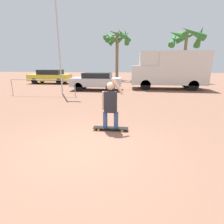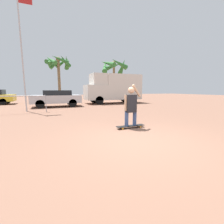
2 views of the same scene
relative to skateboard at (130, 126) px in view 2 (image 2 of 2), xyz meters
The scene contains 9 objects.
ground_plane 1.43m from the skateboard, 111.77° to the right, with size 80.00×80.00×0.00m, color brown.
skateboard is the anchor object (origin of this frame).
person_skateboarder 0.82m from the skateboard, behind, with size 0.67×0.24×1.54m.
camper_van 10.85m from the skateboard, 70.06° to the left, with size 5.94×2.16×3.03m.
parked_car_silver 9.02m from the skateboard, 104.32° to the left, with size 3.95×1.86×1.38m.
palm_tree_near_van 18.66m from the skateboard, 68.94° to the left, with size 4.09×4.13×6.10m.
palm_tree_center_background 18.59m from the skateboard, 94.65° to the left, with size 3.58×3.52×6.12m.
flagpole 8.71m from the skateboard, 122.80° to the left, with size 0.86×0.12×7.44m.
plaza_railing_segment 7.70m from the skateboard, 132.59° to the left, with size 4.40×0.05×1.08m.
Camera 2 is at (-2.22, -3.48, 1.43)m, focal length 24.00 mm.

